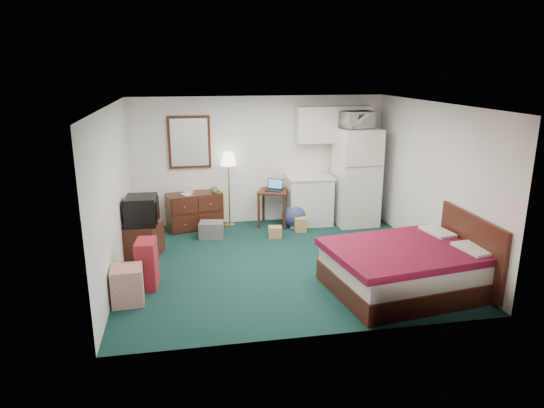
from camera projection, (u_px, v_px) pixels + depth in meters
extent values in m
cube|color=#12312E|center=(281.00, 262.00, 7.80)|extent=(5.00, 4.50, 0.01)
cube|color=white|center=(282.00, 104.00, 7.12)|extent=(5.00, 4.50, 0.01)
cube|color=white|center=(259.00, 160.00, 9.59)|extent=(5.00, 0.01, 2.50)
cube|color=white|center=(323.00, 235.00, 5.33)|extent=(5.00, 0.01, 2.50)
cube|color=white|center=(113.00, 194.00, 7.03)|extent=(0.01, 4.50, 2.50)
cube|color=white|center=(432.00, 180.00, 7.89)|extent=(0.01, 4.50, 2.50)
sphere|color=navy|center=(294.00, 215.00, 9.47)|extent=(0.60, 0.60, 0.49)
imported|color=white|center=(357.00, 118.00, 9.18)|extent=(0.65, 0.45, 0.40)
imported|color=#A47844|center=(182.00, 189.00, 9.06)|extent=(0.16, 0.10, 0.24)
imported|color=#A47844|center=(185.00, 188.00, 9.23)|extent=(0.15, 0.08, 0.21)
imported|color=#499342|center=(214.00, 190.00, 9.25)|extent=(0.17, 0.16, 0.14)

